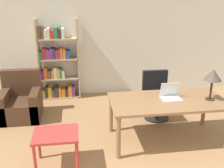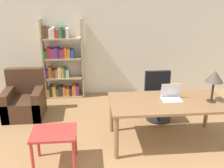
{
  "view_description": "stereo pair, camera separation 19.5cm",
  "coord_description": "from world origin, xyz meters",
  "px_view_note": "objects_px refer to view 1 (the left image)",
  "views": [
    {
      "loc": [
        -0.67,
        -1.6,
        2.43
      ],
      "look_at": [
        -0.11,
        2.37,
        0.99
      ],
      "focal_mm": 42.0,
      "sensor_mm": 36.0,
      "label": 1
    },
    {
      "loc": [
        -0.48,
        -1.63,
        2.43
      ],
      "look_at": [
        -0.11,
        2.37,
        0.99
      ],
      "focal_mm": 42.0,
      "sensor_mm": 36.0,
      "label": 2
    }
  ],
  "objects_px": {
    "laptop": "(171,95)",
    "desk": "(167,104)",
    "table_lamp": "(213,76)",
    "office_chair": "(156,97)",
    "side_table_blue": "(56,138)",
    "bookshelf": "(56,65)",
    "armchair": "(21,103)"
  },
  "relations": [
    {
      "from": "bookshelf",
      "to": "armchair",
      "type": "bearing_deg",
      "value": -125.4
    },
    {
      "from": "table_lamp",
      "to": "office_chair",
      "type": "xyz_separation_m",
      "value": [
        -0.6,
        0.95,
        -0.72
      ]
    },
    {
      "from": "table_lamp",
      "to": "side_table_blue",
      "type": "distance_m",
      "value": 2.6
    },
    {
      "from": "office_chair",
      "to": "armchair",
      "type": "height_order",
      "value": "office_chair"
    },
    {
      "from": "table_lamp",
      "to": "armchair",
      "type": "distance_m",
      "value": 3.62
    },
    {
      "from": "armchair",
      "to": "side_table_blue",
      "type": "bearing_deg",
      "value": -64.9
    },
    {
      "from": "bookshelf",
      "to": "table_lamp",
      "type": "bearing_deg",
      "value": -40.9
    },
    {
      "from": "desk",
      "to": "table_lamp",
      "type": "relative_size",
      "value": 3.65
    },
    {
      "from": "side_table_blue",
      "to": "bookshelf",
      "type": "height_order",
      "value": "bookshelf"
    },
    {
      "from": "laptop",
      "to": "bookshelf",
      "type": "height_order",
      "value": "bookshelf"
    },
    {
      "from": "office_chair",
      "to": "bookshelf",
      "type": "bearing_deg",
      "value": 146.99
    },
    {
      "from": "side_table_blue",
      "to": "armchair",
      "type": "xyz_separation_m",
      "value": [
        -0.79,
        1.7,
        -0.16
      ]
    },
    {
      "from": "table_lamp",
      "to": "armchair",
      "type": "height_order",
      "value": "table_lamp"
    },
    {
      "from": "desk",
      "to": "laptop",
      "type": "bearing_deg",
      "value": 42.55
    },
    {
      "from": "table_lamp",
      "to": "bookshelf",
      "type": "xyz_separation_m",
      "value": [
        -2.6,
        2.25,
        -0.34
      ]
    },
    {
      "from": "desk",
      "to": "side_table_blue",
      "type": "height_order",
      "value": "desk"
    },
    {
      "from": "table_lamp",
      "to": "side_table_blue",
      "type": "relative_size",
      "value": 0.81
    },
    {
      "from": "office_chair",
      "to": "desk",
      "type": "bearing_deg",
      "value": -95.97
    },
    {
      "from": "desk",
      "to": "side_table_blue",
      "type": "xyz_separation_m",
      "value": [
        -1.79,
        -0.47,
        -0.21
      ]
    },
    {
      "from": "armchair",
      "to": "office_chair",
      "type": "bearing_deg",
      "value": -7.59
    },
    {
      "from": "laptop",
      "to": "office_chair",
      "type": "xyz_separation_m",
      "value": [
        0.03,
        0.82,
        -0.37
      ]
    },
    {
      "from": "laptop",
      "to": "desk",
      "type": "bearing_deg",
      "value": -137.45
    },
    {
      "from": "desk",
      "to": "bookshelf",
      "type": "distance_m",
      "value": 2.9
    },
    {
      "from": "bookshelf",
      "to": "side_table_blue",
      "type": "bearing_deg",
      "value": -87.33
    },
    {
      "from": "side_table_blue",
      "to": "table_lamp",
      "type": "bearing_deg",
      "value": 8.93
    },
    {
      "from": "side_table_blue",
      "to": "bookshelf",
      "type": "distance_m",
      "value": 2.67
    },
    {
      "from": "laptop",
      "to": "office_chair",
      "type": "bearing_deg",
      "value": 88.02
    },
    {
      "from": "side_table_blue",
      "to": "armchair",
      "type": "distance_m",
      "value": 1.88
    },
    {
      "from": "table_lamp",
      "to": "bookshelf",
      "type": "height_order",
      "value": "bookshelf"
    },
    {
      "from": "desk",
      "to": "table_lamp",
      "type": "xyz_separation_m",
      "value": [
        0.69,
        -0.08,
        0.49
      ]
    },
    {
      "from": "desk",
      "to": "office_chair",
      "type": "height_order",
      "value": "office_chair"
    },
    {
      "from": "office_chair",
      "to": "bookshelf",
      "type": "relative_size",
      "value": 0.51
    }
  ]
}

